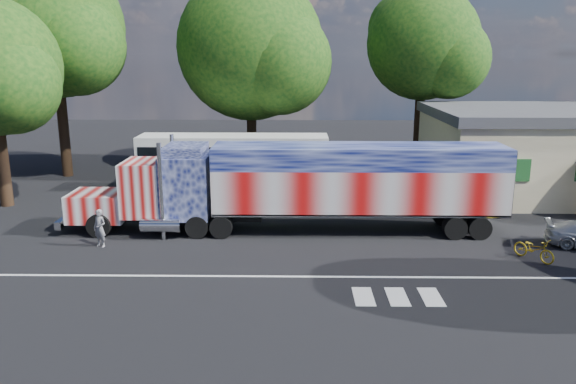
{
  "coord_description": "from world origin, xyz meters",
  "views": [
    {
      "loc": [
        0.38,
        -23.31,
        8.39
      ],
      "look_at": [
        0.0,
        3.0,
        1.9
      ],
      "focal_mm": 35.0,
      "sensor_mm": 36.0,
      "label": 1
    }
  ],
  "objects_px": {
    "woman": "(100,228)",
    "tree_nw_a": "(56,29)",
    "bicycle": "(534,249)",
    "coach_bus": "(234,162)",
    "semi_truck": "(303,184)",
    "tree_ne_a": "(425,44)",
    "tree_n_mid": "(253,48)"
  },
  "relations": [
    {
      "from": "coach_bus",
      "to": "woman",
      "type": "relative_size",
      "value": 6.92
    },
    {
      "from": "coach_bus",
      "to": "tree_nw_a",
      "type": "distance_m",
      "value": 15.07
    },
    {
      "from": "bicycle",
      "to": "tree_nw_a",
      "type": "height_order",
      "value": "tree_nw_a"
    },
    {
      "from": "bicycle",
      "to": "tree_ne_a",
      "type": "relative_size",
      "value": 0.14
    },
    {
      "from": "woman",
      "to": "bicycle",
      "type": "xyz_separation_m",
      "value": [
        18.67,
        -1.44,
        -0.37
      ]
    },
    {
      "from": "coach_bus",
      "to": "woman",
      "type": "height_order",
      "value": "coach_bus"
    },
    {
      "from": "coach_bus",
      "to": "tree_ne_a",
      "type": "xyz_separation_m",
      "value": [
        13.18,
        6.92,
        7.28
      ]
    },
    {
      "from": "semi_truck",
      "to": "woman",
      "type": "bearing_deg",
      "value": -165.08
    },
    {
      "from": "bicycle",
      "to": "tree_n_mid",
      "type": "bearing_deg",
      "value": 90.18
    },
    {
      "from": "semi_truck",
      "to": "tree_nw_a",
      "type": "bearing_deg",
      "value": 142.77
    },
    {
      "from": "tree_n_mid",
      "to": "tree_ne_a",
      "type": "bearing_deg",
      "value": 4.51
    },
    {
      "from": "bicycle",
      "to": "tree_nw_a",
      "type": "bearing_deg",
      "value": 112.87
    },
    {
      "from": "bicycle",
      "to": "tree_ne_a",
      "type": "distance_m",
      "value": 21.26
    },
    {
      "from": "semi_truck",
      "to": "tree_ne_a",
      "type": "relative_size",
      "value": 1.61
    },
    {
      "from": "tree_ne_a",
      "to": "woman",
      "type": "bearing_deg",
      "value": -134.97
    },
    {
      "from": "semi_truck",
      "to": "woman",
      "type": "distance_m",
      "value": 9.52
    },
    {
      "from": "coach_bus",
      "to": "bicycle",
      "type": "bearing_deg",
      "value": -42.05
    },
    {
      "from": "tree_ne_a",
      "to": "tree_nw_a",
      "type": "height_order",
      "value": "tree_nw_a"
    },
    {
      "from": "tree_n_mid",
      "to": "tree_nw_a",
      "type": "bearing_deg",
      "value": -170.45
    },
    {
      "from": "tree_nw_a",
      "to": "coach_bus",
      "type": "bearing_deg",
      "value": -17.39
    },
    {
      "from": "woman",
      "to": "tree_nw_a",
      "type": "xyz_separation_m",
      "value": [
        -7.27,
        14.85,
        9.13
      ]
    },
    {
      "from": "coach_bus",
      "to": "bicycle",
      "type": "height_order",
      "value": "coach_bus"
    },
    {
      "from": "bicycle",
      "to": "tree_ne_a",
      "type": "height_order",
      "value": "tree_ne_a"
    },
    {
      "from": "coach_bus",
      "to": "tree_nw_a",
      "type": "relative_size",
      "value": 0.81
    },
    {
      "from": "tree_ne_a",
      "to": "tree_n_mid",
      "type": "xyz_separation_m",
      "value": [
        -12.32,
        -0.97,
        -0.25
      ]
    },
    {
      "from": "tree_n_mid",
      "to": "semi_truck",
      "type": "bearing_deg",
      "value": -76.77
    },
    {
      "from": "semi_truck",
      "to": "woman",
      "type": "height_order",
      "value": "semi_truck"
    },
    {
      "from": "semi_truck",
      "to": "tree_nw_a",
      "type": "xyz_separation_m",
      "value": [
        -16.36,
        12.43,
        7.66
      ]
    },
    {
      "from": "coach_bus",
      "to": "tree_nw_a",
      "type": "xyz_separation_m",
      "value": [
        -12.06,
        3.78,
        8.2
      ]
    },
    {
      "from": "woman",
      "to": "tree_nw_a",
      "type": "bearing_deg",
      "value": 140.0
    },
    {
      "from": "semi_truck",
      "to": "tree_n_mid",
      "type": "xyz_separation_m",
      "value": [
        -3.43,
        14.6,
        6.48
      ]
    },
    {
      "from": "bicycle",
      "to": "tree_ne_a",
      "type": "xyz_separation_m",
      "value": [
        -0.69,
        19.44,
        8.58
      ]
    }
  ]
}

